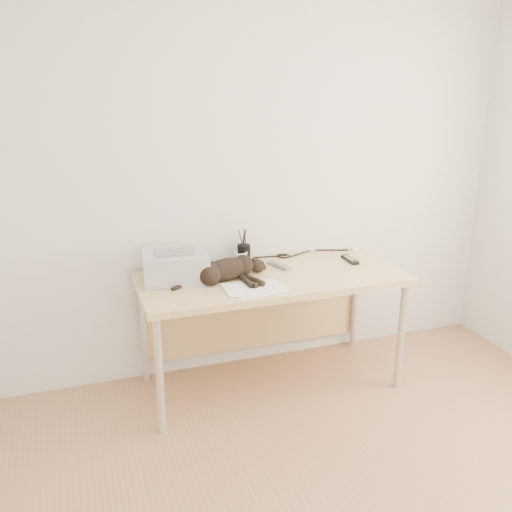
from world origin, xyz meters
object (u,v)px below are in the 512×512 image
object	(u,v)px
pen_cup	(244,253)
mouse	(355,248)
desk	(266,291)
cat	(225,271)
mug	(240,258)
printer	(175,266)

from	to	relation	value
pen_cup	mouse	bearing A→B (deg)	-0.71
desk	cat	size ratio (longest dim) A/B	2.58
cat	mouse	distance (m)	1.05
mug	mouse	distance (m)	0.84
cat	pen_cup	bearing A→B (deg)	39.72
pen_cup	printer	bearing A→B (deg)	-159.59
cat	mug	distance (m)	0.31
cat	desk	bearing A→B (deg)	1.88
desk	mouse	xyz separation A→B (m)	(0.72, 0.19, 0.15)
pen_cup	cat	bearing A→B (deg)	-125.38
printer	mug	xyz separation A→B (m)	(0.44, 0.14, -0.04)
cat	mug	bearing A→B (deg)	41.27
desk	printer	world-z (taller)	printer
printer	pen_cup	size ratio (longest dim) A/B	1.87
printer	mouse	size ratio (longest dim) A/B	3.78
mouse	pen_cup	bearing A→B (deg)	-163.36
desk	mouse	size ratio (longest dim) A/B	14.93
printer	pen_cup	bearing A→B (deg)	20.41
desk	cat	bearing A→B (deg)	-163.22
desk	printer	xyz separation A→B (m)	(-0.56, 0.03, 0.22)
mug	pen_cup	xyz separation A→B (m)	(0.04, 0.04, 0.02)
cat	printer	bearing A→B (deg)	142.73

